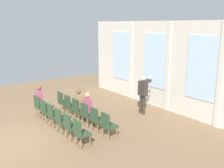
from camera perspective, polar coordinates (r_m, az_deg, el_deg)
ground_plane at (r=9.67m, az=-20.72°, el=-11.60°), size 17.49×17.49×0.00m
rear_partition at (r=12.48m, az=9.57°, el=4.28°), size 9.57×0.14×4.04m
speaker at (r=11.45m, az=6.82°, el=-1.76°), size 0.50×0.69×1.70m
mic_stand at (r=11.96m, az=6.53°, el=-4.36°), size 0.28×0.28×1.55m
chair_r0_c0 at (r=11.91m, az=-10.77°, el=-3.59°), size 0.46×0.44×0.94m
chair_r0_c1 at (r=11.31m, az=-9.21°, el=-4.42°), size 0.46×0.44×0.94m
chair_r0_c2 at (r=10.72m, az=-7.47°, el=-5.34°), size 0.46×0.44×0.94m
audience_r0_c2 at (r=10.69m, az=-7.13°, el=-4.22°), size 0.36×0.39×1.34m
chair_r0_c3 at (r=10.14m, az=-5.53°, el=-6.36°), size 0.46×0.44×0.94m
audience_r0_c3 at (r=10.12m, az=-5.17°, el=-5.14°), size 0.36×0.39×1.35m
chair_r0_c4 at (r=9.59m, az=-3.35°, el=-7.50°), size 0.46×0.44×0.94m
chair_r0_c5 at (r=9.05m, az=-0.89°, el=-8.76°), size 0.46×0.44×0.94m
chair_r1_c0 at (r=11.51m, az=-15.65°, el=-4.44°), size 0.46×0.44×0.94m
audience_r1_c0 at (r=11.47m, az=-15.35°, el=-3.29°), size 0.36×0.39×1.38m
chair_r1_c1 at (r=10.88m, az=-14.31°, el=-5.36°), size 0.46×0.44×0.94m
chair_r1_c2 at (r=10.27m, az=-12.80°, el=-6.39°), size 0.46×0.44×0.94m
chair_r1_c3 at (r=9.67m, az=-11.10°, el=-7.55°), size 0.46×0.44×0.94m
chair_r1_c4 at (r=9.08m, az=-9.17°, el=-8.85°), size 0.46×0.44×0.94m
chair_r1_c5 at (r=8.51m, az=-6.95°, el=-10.31°), size 0.46×0.44×0.94m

